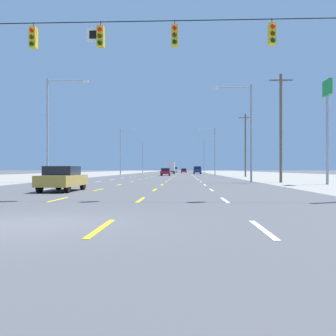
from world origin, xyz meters
The scene contains 20 objects.
ground_plane centered at (0.00, 66.00, 0.00)m, with size 572.00×572.00×0.00m, color #4C4C4F.
lot_apron_left centered at (-24.75, 66.00, 0.00)m, with size 28.00×440.00×0.01m, color gray.
lot_apron_right centered at (24.75, 66.00, 0.00)m, with size 28.00×440.00×0.01m, color gray.
lane_markings centered at (0.00, 104.50, 0.01)m, with size 10.64×227.60×0.01m.
signal_span_wire centered at (0.00, 7.92, 5.38)m, with size 25.54×0.52×9.10m.
sedan_inner_left_nearest centered at (-3.53, 13.00, 0.76)m, with size 1.80×4.50×1.46m.
sedan_center_turn_near centered at (-0.05, 64.42, 0.76)m, with size 1.80×4.50×1.46m.
suv_far_right_mid centered at (7.05, 90.49, 1.03)m, with size 1.98×4.90×1.98m.
box_truck_center_turn_midfar centered at (-0.23, 95.19, 1.84)m, with size 2.40×7.20×3.23m.
sedan_inner_right_far centered at (3.47, 113.92, 0.76)m, with size 1.80×4.50×1.46m.
suv_center_turn_farther centered at (0.20, 126.53, 1.03)m, with size 1.98×4.90×1.98m.
pole_sign_right_row_0 centered at (15.58, 23.36, 6.30)m, with size 0.24×1.63×8.78m.
streetlight_left_row_0 centered at (-9.74, 28.47, 6.00)m, with size 4.25×0.26×10.41m.
streetlight_right_row_0 centered at (9.78, 28.47, 5.54)m, with size 3.84×0.26×9.61m.
streetlight_left_row_1 centered at (-9.79, 71.70, 5.74)m, with size 3.83×0.26×10.00m.
streetlight_right_row_1 centered at (9.82, 71.70, 5.75)m, with size 3.62×0.26×10.07m.
streetlight_left_row_2 centered at (-9.71, 114.94, 5.87)m, with size 4.39×0.26×10.13m.
streetlight_right_row_2 centered at (9.70, 114.94, 6.20)m, with size 4.57×0.26×10.72m.
utility_pole_right_row_0 centered at (12.79, 27.55, 5.38)m, with size 2.20×0.26×10.37m.
utility_pole_right_row_1 centered at (13.63, 53.42, 5.36)m, with size 2.20×0.26×10.33m.
Camera 1 is at (3.57, -8.64, 1.30)m, focal length 40.17 mm.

